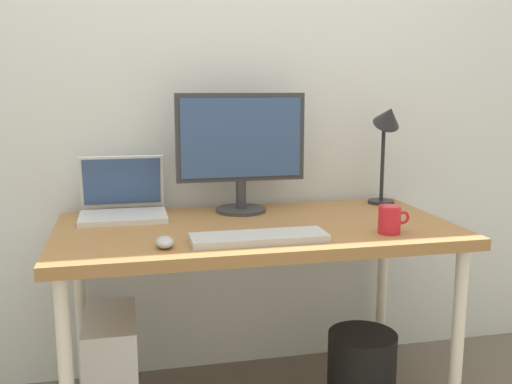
# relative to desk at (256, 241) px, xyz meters

# --- Properties ---
(back_wall) EXTENTS (4.40, 0.04, 2.60)m
(back_wall) POSITION_rel_desk_xyz_m (0.00, 0.42, 0.63)
(back_wall) COLOR silver
(back_wall) RESTS_ON ground_plane
(desk) EXTENTS (1.41, 0.73, 0.73)m
(desk) POSITION_rel_desk_xyz_m (0.00, 0.00, 0.00)
(desk) COLOR olive
(desk) RESTS_ON ground_plane
(monitor) EXTENTS (0.51, 0.20, 0.47)m
(monitor) POSITION_rel_desk_xyz_m (-0.01, 0.23, 0.33)
(monitor) COLOR #333338
(monitor) RESTS_ON desk
(laptop) EXTENTS (0.32, 0.27, 0.23)m
(laptop) POSITION_rel_desk_xyz_m (-0.47, 0.25, 0.12)
(laptop) COLOR silver
(laptop) RESTS_ON desk
(desk_lamp) EXTENTS (0.11, 0.16, 0.43)m
(desk_lamp) POSITION_rel_desk_xyz_m (0.61, 0.23, 0.37)
(desk_lamp) COLOR #232328
(desk_lamp) RESTS_ON desk
(keyboard) EXTENTS (0.44, 0.14, 0.02)m
(keyboard) POSITION_rel_desk_xyz_m (-0.04, -0.22, 0.07)
(keyboard) COLOR #B2B2B7
(keyboard) RESTS_ON desk
(mouse) EXTENTS (0.06, 0.09, 0.03)m
(mouse) POSITION_rel_desk_xyz_m (-0.34, -0.23, 0.08)
(mouse) COLOR #B2B2B7
(mouse) RESTS_ON desk
(coffee_mug) EXTENTS (0.11, 0.08, 0.10)m
(coffee_mug) POSITION_rel_desk_xyz_m (0.41, -0.22, 0.11)
(coffee_mug) COLOR red
(coffee_mug) RESTS_ON desk
(computer_tower) EXTENTS (0.18, 0.36, 0.42)m
(computer_tower) POSITION_rel_desk_xyz_m (-0.53, 0.01, -0.46)
(computer_tower) COLOR silver
(computer_tower) RESTS_ON ground_plane
(wastebasket) EXTENTS (0.26, 0.26, 0.30)m
(wastebasket) POSITION_rel_desk_xyz_m (0.40, -0.07, -0.52)
(wastebasket) COLOR black
(wastebasket) RESTS_ON ground_plane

